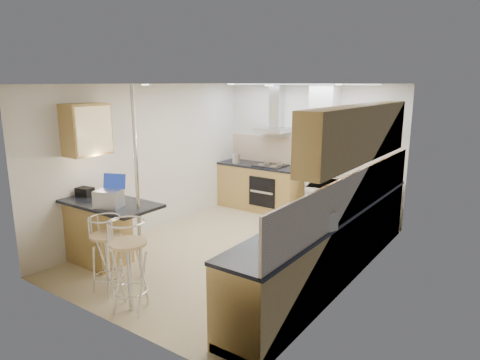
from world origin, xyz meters
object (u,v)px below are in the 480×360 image
Objects in this scene: bar_stool_end at (129,266)px; laptop at (109,199)px; bar_stool_near at (107,255)px; microwave at (326,196)px; bread_bin at (315,221)px.

laptop is at bearing 104.62° from bar_stool_end.
bar_stool_end reaches higher than bar_stool_near.
laptop is 0.34× the size of bar_stool_near.
bread_bin is (0.25, -0.85, -0.06)m from microwave.
bar_stool_end is at bearing -121.29° from bread_bin.
microwave is 0.89m from bread_bin.
laptop reaches higher than bar_stool_near.
microwave reaches higher than bread_bin.
bread_bin reaches higher than bar_stool_end.
bar_stool_end is (0.56, -0.13, 0.05)m from bar_stool_near.
microwave reaches higher than bar_stool_near.
microwave is 2.81m from laptop.
laptop is at bearing -142.33° from bread_bin.
bar_stool_end is at bearing 134.89° from microwave.
microwave is at bearing 22.31° from bar_stool_near.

